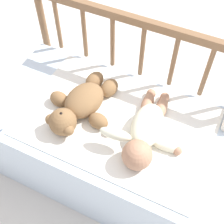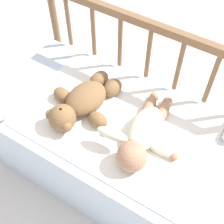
{
  "view_description": "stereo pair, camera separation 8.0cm",
  "coord_description": "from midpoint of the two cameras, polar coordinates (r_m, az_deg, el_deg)",
  "views": [
    {
      "loc": [
        0.34,
        -0.7,
        1.52
      ],
      "look_at": [
        0.0,
        0.0,
        0.49
      ],
      "focal_mm": 50.0,
      "sensor_mm": 36.0,
      "label": 1
    },
    {
      "loc": [
        0.41,
        -0.66,
        1.52
      ],
      "look_at": [
        0.0,
        0.0,
        0.49
      ],
      "focal_mm": 50.0,
      "sensor_mm": 36.0,
      "label": 2
    }
  ],
  "objects": [
    {
      "name": "ground_plane",
      "position": [
        1.71,
        1.27,
        -10.11
      ],
      "size": [
        12.0,
        12.0,
        0.0
      ],
      "primitive_type": "plane",
      "color": "silver"
    },
    {
      "name": "crib_mattress",
      "position": [
        1.52,
        1.41,
        -6.44
      ],
      "size": [
        1.11,
        0.59,
        0.43
      ],
      "color": "silver",
      "rests_on": "ground_plane"
    },
    {
      "name": "crib_rail",
      "position": [
        1.46,
        8.1,
        9.05
      ],
      "size": [
        1.11,
        0.04,
        0.74
      ],
      "color": "brown",
      "rests_on": "ground_plane"
    },
    {
      "name": "blanket",
      "position": [
        1.34,
        2.72,
        -1.88
      ],
      "size": [
        0.8,
        0.53,
        0.01
      ],
      "color": "white",
      "rests_on": "crib_mattress"
    },
    {
      "name": "teddy_bear",
      "position": [
        1.34,
        -3.79,
        1.79
      ],
      "size": [
        0.31,
        0.39,
        0.12
      ],
      "color": "olive",
      "rests_on": "crib_mattress"
    },
    {
      "name": "baby",
      "position": [
        1.26,
        7.49,
        -4.16
      ],
      "size": [
        0.33,
        0.42,
        0.12
      ],
      "color": "#EAEACC",
      "rests_on": "crib_mattress"
    }
  ]
}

